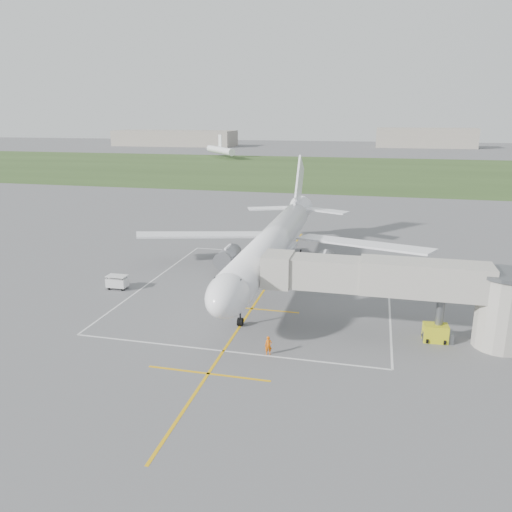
% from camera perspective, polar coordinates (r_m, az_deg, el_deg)
% --- Properties ---
extents(ground, '(700.00, 700.00, 0.00)m').
position_cam_1_polar(ground, '(61.43, 1.77, -2.67)').
color(ground, '#5E5E60').
rests_on(ground, ground).
extents(grass_strip, '(700.00, 120.00, 0.02)m').
position_cam_1_polar(grass_strip, '(188.45, 10.02, 9.61)').
color(grass_strip, '#2F481F').
rests_on(grass_strip, ground).
extents(apron_markings, '(28.20, 60.00, 0.01)m').
position_cam_1_polar(apron_markings, '(56.06, 0.54, -4.49)').
color(apron_markings, '#DDA30D').
rests_on(apron_markings, ground).
extents(airliner, '(38.93, 46.75, 13.52)m').
position_cam_1_polar(airliner, '(60.90, 1.94, 1.48)').
color(airliner, white).
rests_on(airliner, ground).
extents(jet_bridge, '(23.40, 5.00, 7.20)m').
position_cam_1_polar(jet_bridge, '(46.14, 17.71, -3.54)').
color(jet_bridge, '#9C978D').
rests_on(jet_bridge, ground).
extents(gpu_unit, '(2.19, 1.61, 1.58)m').
position_cam_1_polar(gpu_unit, '(47.57, 19.81, -8.28)').
color(gpu_unit, gold).
rests_on(gpu_unit, ground).
extents(baggage_cart, '(2.32, 1.40, 1.61)m').
position_cam_1_polar(baggage_cart, '(60.01, -15.57, -2.88)').
color(baggage_cart, silver).
rests_on(baggage_cart, ground).
extents(ramp_worker_nose, '(0.67, 0.53, 1.63)m').
position_cam_1_polar(ramp_worker_nose, '(42.46, 1.43, -10.21)').
color(ramp_worker_nose, '#DD5C07').
rests_on(ramp_worker_nose, ground).
extents(ramp_worker_wing, '(1.10, 1.07, 1.79)m').
position_cam_1_polar(ramp_worker_wing, '(64.47, -1.83, -0.94)').
color(ramp_worker_wing, orange).
rests_on(ramp_worker_wing, ground).
extents(distant_hangars, '(345.00, 49.00, 12.00)m').
position_cam_1_polar(distant_hangars, '(323.80, 8.81, 13.05)').
color(distant_hangars, gray).
rests_on(distant_hangars, ground).
extents(distant_aircraft, '(164.42, 34.99, 8.85)m').
position_cam_1_polar(distant_aircraft, '(236.13, 13.19, 11.51)').
color(distant_aircraft, white).
rests_on(distant_aircraft, ground).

